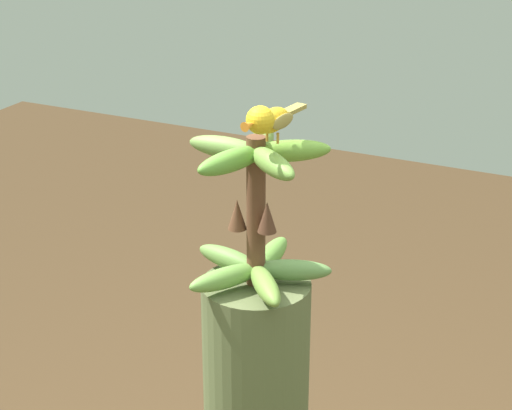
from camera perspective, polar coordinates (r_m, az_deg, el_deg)
name	(u,v)px	position (r m, az deg, el deg)	size (l,w,h in m)	color
banana_bunch	(256,212)	(1.68, -0.01, -0.48)	(0.29, 0.29, 0.30)	brown
perched_bird	(268,120)	(1.57, 0.76, 5.46)	(0.06, 0.19, 0.08)	#C68933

